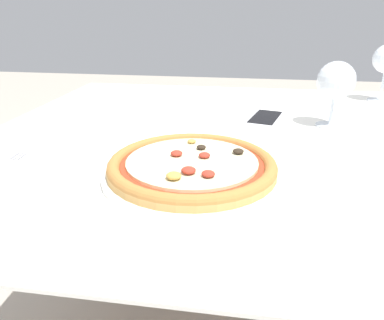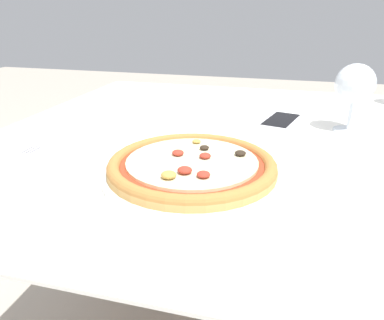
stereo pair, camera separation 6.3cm
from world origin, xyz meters
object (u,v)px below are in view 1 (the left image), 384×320
object	(u,v)px
dining_table	(239,172)
wine_glass_far_right	(336,82)
pizza_plate	(192,167)
cell_phone	(265,119)
fork	(3,169)

from	to	relation	value
dining_table	wine_glass_far_right	bearing A→B (deg)	25.83
wine_glass_far_right	pizza_plate	bearing A→B (deg)	-130.40
wine_glass_far_right	cell_phone	bearing A→B (deg)	172.24
dining_table	fork	world-z (taller)	fork
cell_phone	wine_glass_far_right	bearing A→B (deg)	-7.76
fork	wine_glass_far_right	bearing A→B (deg)	30.17
pizza_plate	fork	distance (m)	0.34
pizza_plate	cell_phone	world-z (taller)	pizza_plate
dining_table	cell_phone	size ratio (longest dim) A/B	7.43
dining_table	cell_phone	world-z (taller)	cell_phone
dining_table	fork	distance (m)	0.50
pizza_plate	fork	bearing A→B (deg)	-175.58
cell_phone	pizza_plate	bearing A→B (deg)	-110.36
dining_table	wine_glass_far_right	distance (m)	0.31
dining_table	pizza_plate	xyz separation A→B (m)	(-0.08, -0.23, 0.11)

